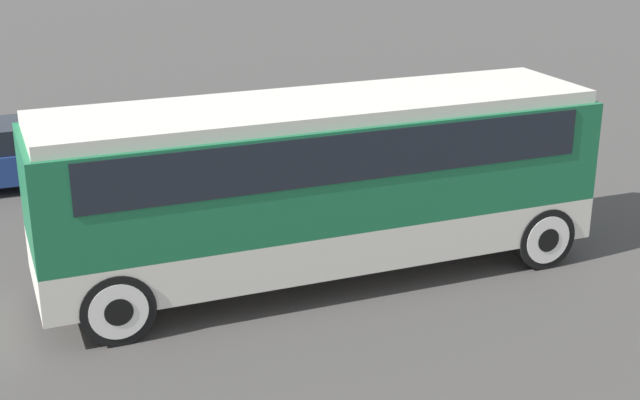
{
  "coord_description": "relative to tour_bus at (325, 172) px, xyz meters",
  "views": [
    {
      "loc": [
        -5.52,
        -13.81,
        6.8
      ],
      "look_at": [
        0.0,
        0.0,
        1.48
      ],
      "focal_mm": 50.0,
      "sensor_mm": 36.0,
      "label": 1
    }
  ],
  "objects": [
    {
      "name": "tour_bus",
      "position": [
        0.0,
        0.0,
        0.0
      ],
      "size": [
        9.94,
        2.61,
        3.29
      ],
      "color": "silver",
      "rests_on": "ground_plane"
    },
    {
      "name": "parked_car_mid",
      "position": [
        -4.95,
        7.53,
        -1.24
      ],
      "size": [
        4.5,
        1.94,
        1.53
      ],
      "color": "navy",
      "rests_on": "ground_plane"
    },
    {
      "name": "ground_plane",
      "position": [
        -0.1,
        0.0,
        -1.99
      ],
      "size": [
        120.0,
        120.0,
        0.0
      ],
      "primitive_type": "plane",
      "color": "#423F3D"
    },
    {
      "name": "parked_car_near",
      "position": [
        -0.0,
        7.47,
        -1.28
      ],
      "size": [
        4.57,
        1.92,
        1.43
      ],
      "color": "black",
      "rests_on": "ground_plane"
    }
  ]
}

